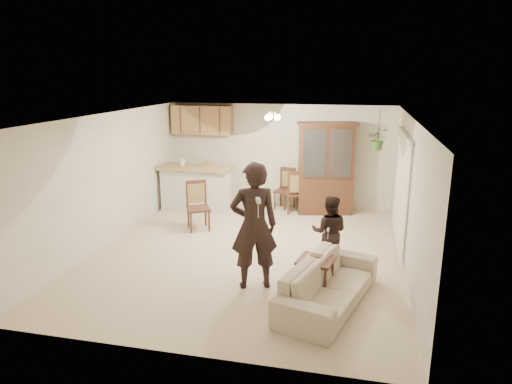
% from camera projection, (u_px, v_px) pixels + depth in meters
% --- Properties ---
extents(floor, '(6.50, 6.50, 0.00)m').
position_uv_depth(floor, '(248.00, 252.00, 8.46)').
color(floor, beige).
rests_on(floor, ground).
extents(ceiling, '(5.50, 6.50, 0.02)m').
position_uv_depth(ceiling, '(247.00, 116.00, 7.82)').
color(ceiling, white).
rests_on(ceiling, wall_back).
extents(wall_back, '(5.50, 0.02, 2.50)m').
position_uv_depth(wall_back, '(279.00, 156.00, 11.21)').
color(wall_back, silver).
rests_on(wall_back, ground).
extents(wall_front, '(5.50, 0.02, 2.50)m').
position_uv_depth(wall_front, '(178.00, 256.00, 5.07)').
color(wall_front, silver).
rests_on(wall_front, ground).
extents(wall_left, '(0.02, 6.50, 2.50)m').
position_uv_depth(wall_left, '(108.00, 179.00, 8.73)').
color(wall_left, silver).
rests_on(wall_left, ground).
extents(wall_right, '(0.02, 6.50, 2.50)m').
position_uv_depth(wall_right, '(408.00, 196.00, 7.55)').
color(wall_right, silver).
rests_on(wall_right, ground).
extents(breakfast_bar, '(1.60, 0.55, 1.00)m').
position_uv_depth(breakfast_bar, '(196.00, 190.00, 10.94)').
color(breakfast_bar, silver).
rests_on(breakfast_bar, floor).
extents(bar_top, '(1.75, 0.70, 0.08)m').
position_uv_depth(bar_top, '(195.00, 167.00, 10.80)').
color(bar_top, tan).
rests_on(bar_top, breakfast_bar).
extents(upper_cabinets, '(1.50, 0.34, 0.70)m').
position_uv_depth(upper_cabinets, '(202.00, 120.00, 11.23)').
color(upper_cabinets, brown).
rests_on(upper_cabinets, wall_back).
extents(vertical_blinds, '(0.06, 2.30, 2.10)m').
position_uv_depth(vertical_blinds, '(401.00, 191.00, 8.45)').
color(vertical_blinds, silver).
rests_on(vertical_blinds, wall_right).
extents(ceiling_fixture, '(0.36, 0.36, 0.20)m').
position_uv_depth(ceiling_fixture, '(272.00, 116.00, 8.94)').
color(ceiling_fixture, '#FFF1BF').
rests_on(ceiling_fixture, ceiling).
extents(hanging_plant, '(0.43, 0.37, 0.48)m').
position_uv_depth(hanging_plant, '(378.00, 139.00, 9.76)').
color(hanging_plant, '#356026').
rests_on(hanging_plant, ceiling).
extents(plant_cord, '(0.01, 0.01, 0.65)m').
position_uv_depth(plant_cord, '(379.00, 124.00, 9.68)').
color(plant_cord, black).
rests_on(plant_cord, ceiling).
extents(sofa, '(1.23, 2.00, 0.73)m').
position_uv_depth(sofa, '(329.00, 280.00, 6.47)').
color(sofa, beige).
rests_on(sofa, floor).
extents(adult, '(0.77, 0.64, 1.80)m').
position_uv_depth(adult, '(254.00, 232.00, 6.89)').
color(adult, black).
rests_on(adult, floor).
extents(child, '(0.66, 0.52, 1.35)m').
position_uv_depth(child, '(329.00, 230.00, 7.64)').
color(child, black).
rests_on(child, floor).
extents(china_hutch, '(1.43, 0.79, 2.14)m').
position_uv_depth(china_hutch, '(326.00, 169.00, 10.60)').
color(china_hutch, '#3C2416').
rests_on(china_hutch, floor).
extents(side_table, '(0.60, 0.60, 0.62)m').
position_uv_depth(side_table, '(316.00, 276.00, 6.80)').
color(side_table, '#3C2416').
rests_on(side_table, floor).
extents(chair_bar, '(0.62, 0.62, 1.03)m').
position_uv_depth(chair_bar, '(199.00, 216.00, 9.62)').
color(chair_bar, '#3C2416').
rests_on(chair_bar, floor).
extents(chair_hutch_left, '(0.53, 0.53, 0.99)m').
position_uv_depth(chair_hutch_left, '(285.00, 197.00, 11.12)').
color(chair_hutch_left, '#3C2416').
rests_on(chair_hutch_left, floor).
extents(chair_hutch_right, '(0.60, 0.60, 1.04)m').
position_uv_depth(chair_hutch_right, '(294.00, 200.00, 10.83)').
color(chair_hutch_right, '#3C2416').
rests_on(chair_hutch_right, floor).
extents(controller_adult, '(0.11, 0.18, 0.05)m').
position_uv_depth(controller_adult, '(258.00, 200.00, 6.29)').
color(controller_adult, silver).
rests_on(controller_adult, adult).
extents(controller_child, '(0.04, 0.11, 0.03)m').
position_uv_depth(controller_child, '(328.00, 230.00, 7.34)').
color(controller_child, silver).
rests_on(controller_child, child).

